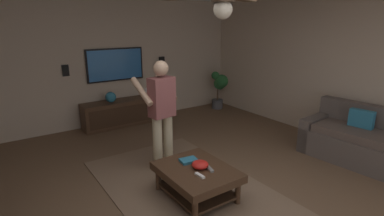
{
  "coord_description": "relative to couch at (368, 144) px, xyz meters",
  "views": [
    {
      "loc": [
        -2.44,
        2.0,
        2.16
      ],
      "look_at": [
        0.78,
        -0.24,
        1.03
      ],
      "focal_mm": 27.99,
      "sensor_mm": 36.0,
      "label": 1
    }
  ],
  "objects": [
    {
      "name": "ground_plane",
      "position": [
        0.44,
        2.76,
        -0.32
      ],
      "size": [
        9.09,
        9.09,
        0.0
      ],
      "primitive_type": "plane",
      "color": "brown"
    },
    {
      "name": "wall_back_tv",
      "position": [
        4.28,
        2.76,
        1.01
      ],
      "size": [
        0.1,
        6.73,
        2.66
      ],
      "primitive_type": "cube",
      "color": "#BCA893",
      "rests_on": "ground"
    },
    {
      "name": "wall_side_window",
      "position": [
        0.44,
        -0.56,
        1.01
      ],
      "size": [
        7.78,
        0.1,
        2.66
      ],
      "primitive_type": "cube",
      "color": "#C6B09B",
      "rests_on": "ground"
    },
    {
      "name": "area_rug",
      "position": [
        0.95,
        2.78,
        -0.31
      ],
      "size": [
        3.14,
        1.85,
        0.01
      ],
      "primitive_type": "cube",
      "color": "#7A604C",
      "rests_on": "ground"
    },
    {
      "name": "couch",
      "position": [
        0.0,
        0.0,
        0.0
      ],
      "size": [
        1.96,
        1.01,
        0.87
      ],
      "rotation": [
        0.0,
        0.0,
        1.65
      ],
      "color": "#564C47",
      "rests_on": "ground"
    },
    {
      "name": "coffee_table",
      "position": [
        0.75,
        2.78,
        -0.02
      ],
      "size": [
        1.0,
        0.8,
        0.4
      ],
      "color": "#422B1C",
      "rests_on": "ground"
    },
    {
      "name": "media_console",
      "position": [
        3.95,
        2.46,
        -0.04
      ],
      "size": [
        0.45,
        1.7,
        0.55
      ],
      "rotation": [
        0.0,
        0.0,
        3.14
      ],
      "color": "#422B1C",
      "rests_on": "ground"
    },
    {
      "name": "tv",
      "position": [
        4.19,
        2.46,
        0.97
      ],
      "size": [
        0.05,
        1.24,
        0.69
      ],
      "rotation": [
        0.0,
        0.0,
        3.14
      ],
      "color": "black"
    },
    {
      "name": "person_standing",
      "position": [
        1.72,
        2.72,
        0.61
      ],
      "size": [
        0.58,
        0.59,
        1.64
      ],
      "rotation": [
        0.0,
        0.0,
        0.14
      ],
      "color": "#C6B793",
      "rests_on": "ground"
    },
    {
      "name": "potted_plant_tall",
      "position": [
        3.73,
        -0.07,
        0.28
      ],
      "size": [
        0.42,
        0.4,
        0.97
      ],
      "color": "#4C4C51",
      "rests_on": "ground"
    },
    {
      "name": "bowl",
      "position": [
        0.73,
        2.74,
        0.13
      ],
      "size": [
        0.21,
        0.21,
        0.1
      ],
      "primitive_type": "ellipsoid",
      "color": "red",
      "rests_on": "coffee_table"
    },
    {
      "name": "remote_white",
      "position": [
        0.56,
        2.87,
        0.09
      ],
      "size": [
        0.15,
        0.05,
        0.02
      ],
      "primitive_type": "cube",
      "rotation": [
        0.0,
        0.0,
        3.19
      ],
      "color": "white",
      "rests_on": "coffee_table"
    },
    {
      "name": "remote_black",
      "position": [
        1.01,
        2.72,
        0.09
      ],
      "size": [
        0.14,
        0.13,
        0.02
      ],
      "primitive_type": "cube",
      "rotation": [
        0.0,
        0.0,
        0.73
      ],
      "color": "black",
      "rests_on": "coffee_table"
    },
    {
      "name": "remote_grey",
      "position": [
        0.62,
        2.67,
        0.09
      ],
      "size": [
        0.16,
        0.08,
        0.02
      ],
      "primitive_type": "cube",
      "rotation": [
        0.0,
        0.0,
        6.03
      ],
      "color": "slate",
      "rests_on": "coffee_table"
    },
    {
      "name": "book",
      "position": [
        0.96,
        2.75,
        0.1
      ],
      "size": [
        0.19,
        0.24,
        0.04
      ],
      "primitive_type": "cube",
      "rotation": [
        0.0,
        0.0,
        4.57
      ],
      "color": "teal",
      "rests_on": "coffee_table"
    },
    {
      "name": "vase_round",
      "position": [
        3.91,
        2.71,
        0.34
      ],
      "size": [
        0.22,
        0.22,
        0.22
      ],
      "primitive_type": "sphere",
      "color": "teal",
      "rests_on": "media_console"
    },
    {
      "name": "wall_speaker_left",
      "position": [
        4.2,
        1.32,
        0.95
      ],
      "size": [
        0.06,
        0.12,
        0.22
      ],
      "primitive_type": "cube",
      "color": "black"
    },
    {
      "name": "wall_speaker_right",
      "position": [
        4.2,
        3.47,
        0.93
      ],
      "size": [
        0.06,
        0.12,
        0.22
      ],
      "primitive_type": "cube",
      "color": "black"
    },
    {
      "name": "ceiling_fan",
      "position": [
        0.01,
        3.06,
        2.01
      ],
      "size": [
        1.16,
        1.17,
        0.46
      ],
      "color": "#4C3828"
    }
  ]
}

